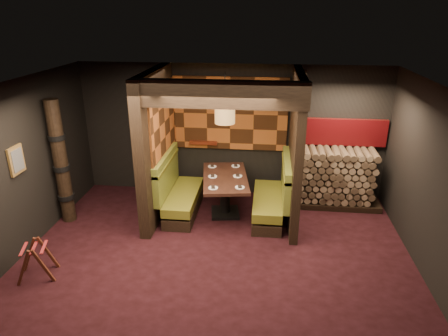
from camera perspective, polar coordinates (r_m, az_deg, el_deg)
The scene contains 23 objects.
floor at distance 6.75m, azimuth -1.26°, elevation -13.33°, with size 6.50×5.50×0.02m, color black.
ceiling at distance 5.62m, azimuth -1.51°, elevation 11.38°, with size 6.50×5.50×0.02m, color black.
wall_back at distance 8.62m, azimuth 1.08°, elevation 5.28°, with size 6.50×0.02×2.85m, color black.
wall_front at distance 3.73m, azimuth -7.38°, elevation -19.45°, with size 6.50×0.02×2.85m, color black.
wall_left at distance 7.22m, azimuth -27.97°, elevation -0.71°, with size 0.02×5.50×2.85m, color black.
wall_right at distance 6.49m, azimuth 28.51°, elevation -3.17°, with size 0.02×5.50×2.85m, color black.
partition_left at distance 7.82m, azimuth -9.61°, elevation 3.23°, with size 0.20×2.20×2.85m, color black.
partition_right at distance 7.60m, azimuth 10.14°, elevation 2.63°, with size 0.15×2.10×2.85m, color black.
header_beam at distance 6.34m, azimuth -0.84°, elevation 10.48°, with size 2.85×0.18×0.44m, color black.
tapa_back_panel at distance 8.47m, azimuth 0.90°, elevation 7.76°, with size 2.40×0.06×1.55m, color #A65421.
tapa_side_panel at distance 7.83m, azimuth -8.61°, elevation 6.56°, with size 0.04×1.85×1.45m, color #A65421.
lacquer_shelf at distance 8.66m, azimuth -2.96°, elevation 3.64°, with size 0.60×0.12×0.07m, color #5C1E0F.
booth_bench_left at distance 8.11m, azimuth -6.51°, elevation -3.73°, with size 0.68×1.60×1.14m.
booth_bench_right at distance 7.92m, azimuth 7.01°, elevation -4.38°, with size 0.68×1.60×1.14m.
dining_table at distance 7.89m, azimuth 0.16°, elevation -2.81°, with size 1.08×1.67×0.82m.
place_settings at distance 7.79m, azimuth 0.16°, elevation -1.16°, with size 0.83×1.31×0.03m.
pendant_lamp at distance 7.33m, azimuth 0.13°, elevation 8.13°, with size 0.37×0.37×0.93m.
framed_picture at distance 7.20m, azimuth -27.53°, elevation 1.01°, with size 0.05×0.36×0.46m.
luggage_rack at distance 6.90m, azimuth -25.28°, elevation -11.66°, with size 0.67×0.56×0.62m.
totem_column at distance 8.06m, azimuth -22.27°, elevation 0.61°, with size 0.31×0.31×2.40m.
firewood_stack at distance 8.61m, azimuth 16.10°, elevation -1.37°, with size 1.73×0.70×1.22m.
mosaic_header at distance 8.62m, azimuth 16.39°, elevation 4.95°, with size 1.83×0.10×0.56m, color maroon.
bay_front_post at distance 7.85m, azimuth 10.70°, elevation 3.22°, with size 0.08×0.08×2.85m, color black.
Camera 1 is at (0.76, -5.47, 3.87)m, focal length 32.00 mm.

